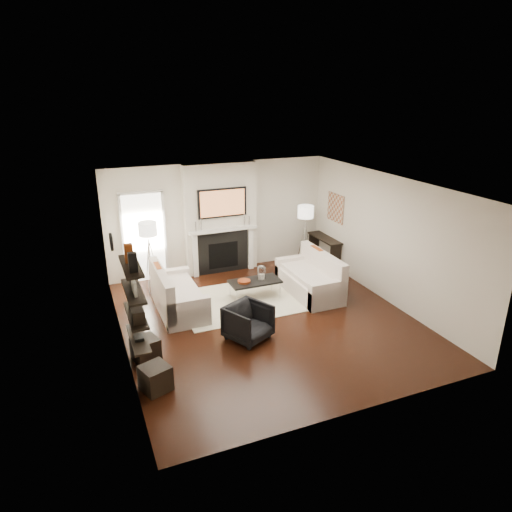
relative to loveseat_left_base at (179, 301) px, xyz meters
name	(u,v)px	position (x,y,z in m)	size (l,w,h in m)	color
room_envelope	(268,256)	(1.52, -1.09, 1.14)	(6.00, 6.00, 6.00)	black
chimney_breast	(221,219)	(1.52, 1.78, 1.14)	(1.80, 0.25, 2.70)	silver
fireplace_surround	(223,252)	(1.52, 1.65, 0.31)	(1.30, 0.02, 1.04)	black
firebox	(223,255)	(1.52, 1.64, 0.24)	(0.75, 0.02, 0.65)	black
mantel_pilaster_l	(195,255)	(0.80, 1.62, 0.34)	(0.12, 0.08, 1.10)	white
mantel_pilaster_r	(251,248)	(2.24, 1.62, 0.34)	(0.12, 0.08, 1.10)	white
mantel_shelf	(223,230)	(1.52, 1.60, 0.91)	(1.70, 0.18, 0.07)	white
tv_body	(222,203)	(1.52, 1.62, 1.57)	(1.20, 0.06, 0.70)	black
tv_screen	(223,203)	(1.52, 1.59, 1.57)	(1.10, 0.01, 0.62)	#BF723F
candlestick_l_tall	(201,225)	(0.97, 1.61, 1.09)	(0.04, 0.04, 0.30)	silver
candlestick_l_short	(196,226)	(0.84, 1.61, 1.06)	(0.04, 0.04, 0.24)	silver
candlestick_r_tall	(244,220)	(2.07, 1.61, 1.09)	(0.04, 0.04, 0.30)	silver
candlestick_r_short	(249,221)	(2.20, 1.61, 1.06)	(0.04, 0.04, 0.24)	silver
hallway_panel	(144,238)	(-0.33, 1.89, 0.84)	(0.90, 0.02, 2.10)	white
door_trim_l	(123,241)	(-0.81, 1.87, 0.84)	(0.06, 0.06, 2.16)	white
door_trim_r	(165,236)	(0.15, 1.87, 0.84)	(0.06, 0.06, 2.16)	white
door_trim_top	(140,193)	(-0.33, 1.87, 1.92)	(1.02, 0.06, 0.06)	white
rug	(241,301)	(1.32, -0.08, -0.20)	(2.60, 2.00, 0.01)	beige
loveseat_left_base	(179,301)	(0.00, 0.00, 0.00)	(0.85, 1.80, 0.42)	beige
loveseat_left_back	(162,289)	(-0.33, 0.00, 0.32)	(0.18, 1.80, 0.80)	beige
loveseat_left_arm_n	(189,314)	(0.00, -0.81, 0.09)	(0.85, 0.18, 0.60)	beige
loveseat_left_arm_s	(170,282)	(0.00, 0.81, 0.09)	(0.85, 0.18, 0.60)	beige
loveseat_left_cushion	(181,289)	(0.05, 0.00, 0.26)	(0.63, 1.44, 0.10)	beige
pillow_left_orange	(158,275)	(-0.33, 0.30, 0.52)	(0.10, 0.42, 0.42)	#8D3A11
pillow_left_charcoal	(164,286)	(-0.33, -0.30, 0.51)	(0.10, 0.40, 0.40)	black
loveseat_right_base	(309,285)	(2.88, -0.28, 0.00)	(0.85, 1.80, 0.42)	beige
loveseat_right_back	(323,269)	(3.21, -0.28, 0.32)	(0.18, 1.80, 0.80)	beige
loveseat_right_arm_n	(328,295)	(2.88, -1.09, 0.09)	(0.85, 0.18, 0.60)	beige
loveseat_right_arm_s	(293,268)	(2.88, 0.53, 0.09)	(0.85, 0.18, 0.60)	beige
loveseat_right_cushion	(307,274)	(2.83, -0.28, 0.26)	(0.63, 1.44, 0.10)	beige
pillow_right_orange	(316,257)	(3.21, 0.02, 0.52)	(0.10, 0.42, 0.42)	#8D3A11
pillow_right_charcoal	(330,266)	(3.21, -0.58, 0.51)	(0.10, 0.40, 0.40)	black
coffee_table	(255,281)	(1.66, -0.07, 0.19)	(1.10, 0.55, 0.04)	black
coffee_leg_nw	(237,298)	(1.16, -0.29, -0.02)	(0.02, 0.02, 0.38)	silver
coffee_leg_ne	(280,291)	(2.16, -0.29, -0.02)	(0.02, 0.02, 0.38)	silver
coffee_leg_sw	(230,290)	(1.16, 0.15, -0.02)	(0.02, 0.02, 0.38)	silver
coffee_leg_se	(272,283)	(2.16, 0.15, -0.02)	(0.02, 0.02, 0.38)	silver
hurricane_glass	(261,274)	(1.81, -0.07, 0.35)	(0.18, 0.18, 0.31)	white
hurricane_candle	(261,276)	(1.81, -0.07, 0.29)	(0.09, 0.09, 0.13)	white
copper_bowl	(244,281)	(1.41, -0.07, 0.24)	(0.28, 0.28, 0.05)	#A6411B
armchair	(248,321)	(0.90, -1.62, 0.16)	(0.71, 0.66, 0.73)	black
lamp_left_post	(151,265)	(-0.33, 1.25, 0.39)	(0.02, 0.02, 1.20)	silver
lamp_left_shade	(148,229)	(-0.33, 1.25, 1.24)	(0.40, 0.40, 0.30)	white
lamp_left_leg_a	(156,264)	(-0.22, 1.25, 0.39)	(0.02, 0.02, 1.25)	silver
lamp_left_leg_b	(147,264)	(-0.39, 1.34, 0.39)	(0.02, 0.02, 1.25)	silver
lamp_left_leg_c	(149,267)	(-0.39, 1.15, 0.39)	(0.02, 0.02, 1.25)	silver
lamp_right_post	(304,244)	(3.57, 1.25, 0.39)	(0.02, 0.02, 1.20)	silver
lamp_right_shade	(306,212)	(3.57, 1.25, 1.24)	(0.40, 0.40, 0.30)	white
lamp_right_leg_a	(308,244)	(3.68, 1.25, 0.39)	(0.02, 0.02, 1.25)	silver
lamp_right_leg_b	(301,243)	(3.51, 1.34, 0.39)	(0.02, 0.02, 1.25)	silver
lamp_right_leg_c	(304,245)	(3.51, 1.15, 0.39)	(0.02, 0.02, 1.25)	silver
console_top	(325,238)	(4.09, 1.13, 0.52)	(0.35, 1.20, 0.04)	black
console_leg_n	(335,259)	(4.09, 0.58, 0.14)	(0.30, 0.04, 0.71)	black
console_leg_s	(314,246)	(4.09, 1.68, 0.14)	(0.30, 0.04, 0.71)	black
wall_art	(336,208)	(4.25, 0.96, 1.34)	(0.03, 0.70, 0.70)	#9B6F4D
shelf_bottom	(138,338)	(-1.10, -2.09, 0.49)	(0.25, 1.00, 0.04)	black
shelf_lower	(136,315)	(-1.10, -2.09, 0.89)	(0.25, 1.00, 0.04)	black
shelf_upper	(134,291)	(-1.10, -2.09, 1.29)	(0.25, 1.00, 0.04)	black
shelf_top	(131,266)	(-1.10, -2.09, 1.69)	(0.25, 1.00, 0.04)	black
decor_magfile_a	(133,262)	(-1.10, -2.37, 1.85)	(0.12, 0.10, 0.28)	black
decor_magfile_b	(129,253)	(-1.10, -1.96, 1.85)	(0.12, 0.10, 0.28)	#8D3A11
decor_frame_a	(134,286)	(-1.10, -2.22, 1.42)	(0.04, 0.30, 0.22)	white
decor_frame_b	(131,280)	(-1.10, -1.90, 1.40)	(0.04, 0.22, 0.18)	black
decor_wine_rack	(138,316)	(-1.10, -2.34, 1.01)	(0.18, 0.25, 0.20)	black
decor_box_small	(134,306)	(-1.10, -1.91, 0.97)	(0.15, 0.12, 0.12)	black
decor_books	(139,337)	(-1.10, -2.14, 0.53)	(0.14, 0.20, 0.05)	black
decor_box_tall	(134,322)	(-1.10, -1.74, 0.60)	(0.10, 0.10, 0.18)	white
clock_rim	(111,242)	(-1.21, -0.19, 1.49)	(0.34, 0.34, 0.04)	black
clock_face	(113,242)	(-1.19, -0.19, 1.49)	(0.29, 0.29, 0.01)	white
ottoman_near	(146,349)	(-0.95, -1.62, -0.01)	(0.40, 0.40, 0.40)	black
ottoman_far	(155,378)	(-0.95, -2.49, -0.01)	(0.40, 0.40, 0.40)	black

